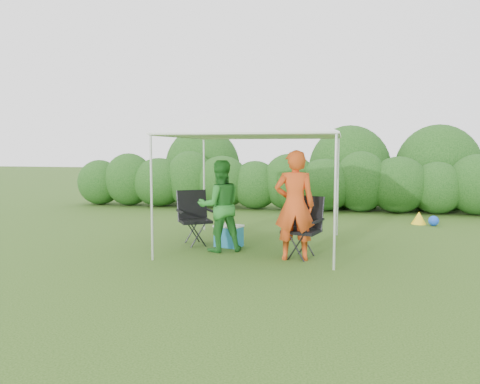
% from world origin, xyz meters
% --- Properties ---
extents(ground, '(70.00, 70.00, 0.00)m').
position_xyz_m(ground, '(0.00, 0.00, 0.00)').
color(ground, '#395B1C').
extents(hedge, '(14.38, 1.53, 1.80)m').
position_xyz_m(hedge, '(0.10, 6.00, 0.82)').
color(hedge, '#25551A').
rests_on(hedge, ground).
extents(canopy, '(3.10, 3.10, 2.83)m').
position_xyz_m(canopy, '(0.00, 0.50, 2.46)').
color(canopy, silver).
rests_on(canopy, ground).
extents(chair_right, '(0.76, 0.72, 1.05)m').
position_xyz_m(chair_right, '(0.96, -0.20, 0.59)').
color(chair_right, black).
rests_on(chair_right, ground).
extents(chair_left, '(0.82, 0.81, 1.05)m').
position_xyz_m(chair_left, '(-1.24, 0.46, 0.60)').
color(chair_left, black).
rests_on(chair_left, ground).
extents(man, '(0.73, 0.53, 1.85)m').
position_xyz_m(man, '(0.83, -0.44, 0.92)').
color(man, '#DF4A19').
rests_on(man, ground).
extents(woman, '(1.01, 0.94, 1.66)m').
position_xyz_m(woman, '(-0.57, -0.08, 0.83)').
color(woman, '#277828').
rests_on(woman, ground).
extents(cooler, '(0.58, 0.48, 0.42)m').
position_xyz_m(cooler, '(-0.51, 0.34, 0.21)').
color(cooler, teal).
rests_on(cooler, ground).
extents(bottle, '(0.07, 0.07, 0.26)m').
position_xyz_m(bottle, '(-0.45, 0.30, 0.55)').
color(bottle, '#592D0C').
rests_on(bottle, cooler).
extents(lawn_toy, '(0.62, 0.52, 0.31)m').
position_xyz_m(lawn_toy, '(3.55, 3.91, 0.15)').
color(lawn_toy, yellow).
rests_on(lawn_toy, ground).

